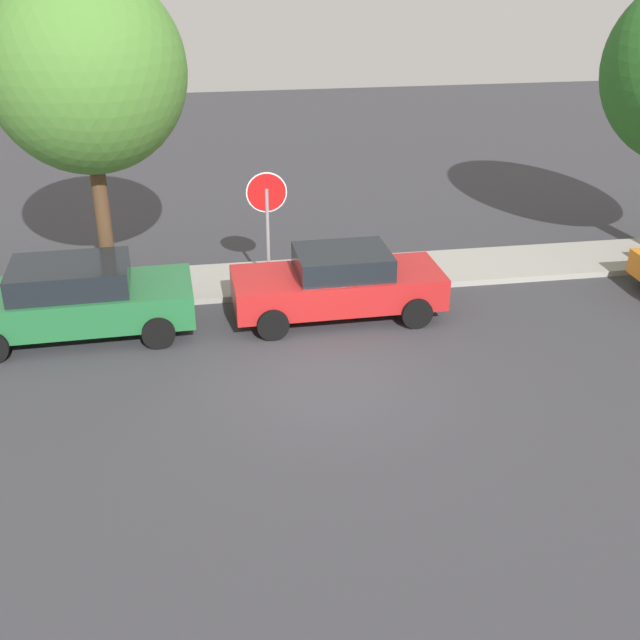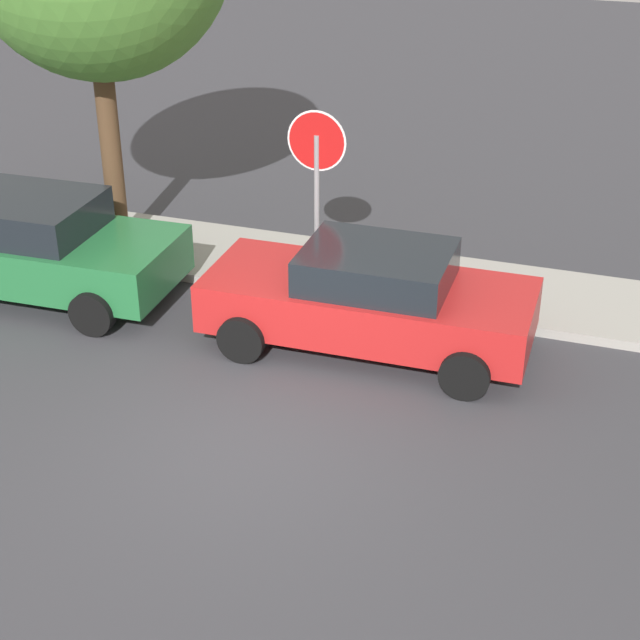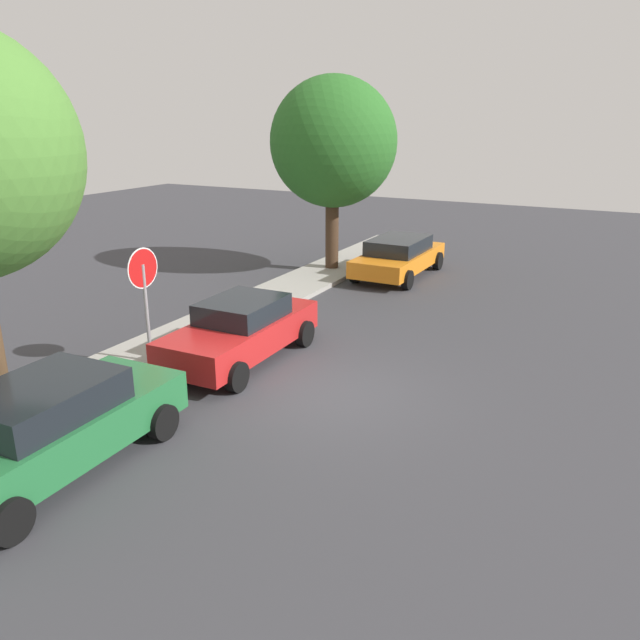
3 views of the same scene
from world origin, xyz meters
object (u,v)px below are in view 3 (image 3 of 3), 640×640
object	(u,v)px
parked_car_red	(241,330)
street_tree_mid_block	(333,143)
parked_car_green	(49,426)
parked_car_orange	(399,256)
stop_sign	(144,285)

from	to	relation	value
parked_car_red	street_tree_mid_block	xyz separation A→B (m)	(8.64, 1.98, 3.74)
parked_car_green	parked_car_orange	xyz separation A→B (m)	(14.40, -0.36, -0.06)
parked_car_green	street_tree_mid_block	bearing A→B (deg)	8.08
parked_car_red	street_tree_mid_block	distance (m)	9.62
parked_car_orange	street_tree_mid_block	distance (m)	4.45
parked_car_red	parked_car_green	size ratio (longest dim) A/B	0.95
parked_car_orange	street_tree_mid_block	world-z (taller)	street_tree_mid_block
stop_sign	parked_car_red	size ratio (longest dim) A/B	0.62
parked_car_green	street_tree_mid_block	size ratio (longest dim) A/B	0.68
stop_sign	parked_car_red	bearing A→B (deg)	-51.01
parked_car_orange	street_tree_mid_block	bearing A→B (deg)	101.26
parked_car_red	street_tree_mid_block	size ratio (longest dim) A/B	0.65
stop_sign	street_tree_mid_block	distance (m)	10.27
stop_sign	parked_car_orange	world-z (taller)	stop_sign
parked_car_green	parked_car_orange	distance (m)	14.40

